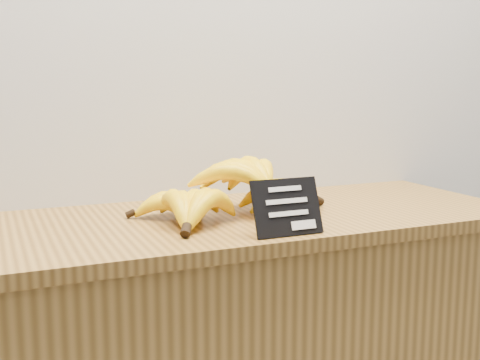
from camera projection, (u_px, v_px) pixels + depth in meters
counter_top at (232, 221)px, 1.42m from camera, size 1.39×0.54×0.03m
chalkboard_sign at (287, 207)px, 1.22m from camera, size 0.15×0.05×0.11m
banana_pile at (233, 191)px, 1.38m from camera, size 0.51×0.31×0.13m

